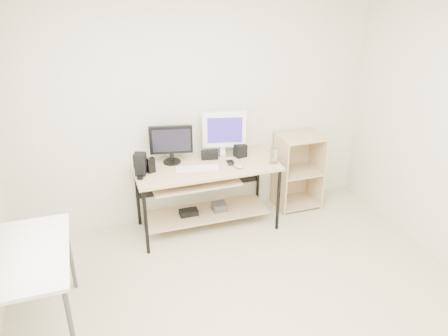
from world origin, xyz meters
name	(u,v)px	position (x,y,z in m)	size (l,w,h in m)	color
room	(254,187)	(-0.14, 0.04, 1.32)	(4.01, 4.01, 2.62)	beige
desk	(205,184)	(-0.03, 1.66, 0.54)	(1.50, 0.65, 0.75)	tan
side_table	(28,262)	(-1.68, 0.60, 0.67)	(0.60, 1.00, 0.75)	white
shelf_unit	(297,170)	(1.15, 1.82, 0.45)	(0.50, 0.40, 0.90)	tan
black_monitor	(171,142)	(-0.33, 1.84, 0.98)	(0.45, 0.19, 0.41)	black
white_imac	(224,131)	(0.26, 1.84, 1.04)	(0.46, 0.15, 0.50)	silver
keyboard	(197,168)	(-0.12, 1.61, 0.76)	(0.44, 0.12, 0.02)	white
mouse	(238,166)	(0.29, 1.50, 0.77)	(0.08, 0.12, 0.04)	#B2B2B7
center_speaker	(210,155)	(0.08, 1.81, 0.79)	(0.18, 0.08, 0.09)	black
speaker_left	(140,164)	(-0.68, 1.65, 0.87)	(0.15, 0.15, 0.23)	black
speaker_right	(240,150)	(0.41, 1.77, 0.82)	(0.11, 0.11, 0.14)	black
audio_controller	(151,165)	(-0.58, 1.67, 0.83)	(0.08, 0.05, 0.16)	black
volume_puck	(140,178)	(-0.71, 1.56, 0.76)	(0.07, 0.07, 0.03)	black
smartphone	(231,163)	(0.26, 1.63, 0.76)	(0.07, 0.13, 0.01)	black
coaster	(273,163)	(0.69, 1.50, 0.75)	(0.10, 0.10, 0.01)	#9A7645
drinking_glass	(274,155)	(0.69, 1.50, 0.84)	(0.08, 0.08, 0.16)	white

